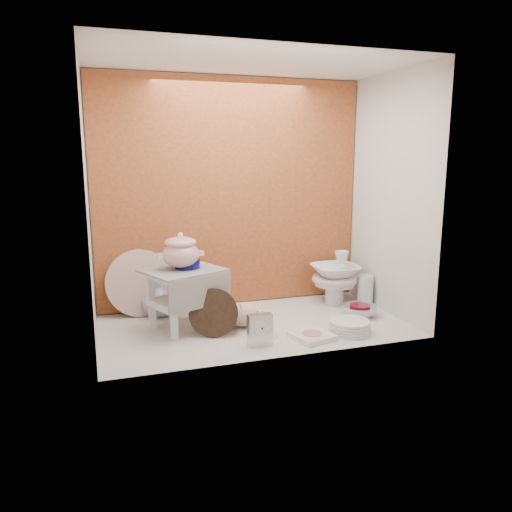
% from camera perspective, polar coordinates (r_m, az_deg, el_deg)
% --- Properties ---
extents(ground, '(1.80, 1.80, 0.00)m').
position_cam_1_polar(ground, '(3.02, -0.25, -7.93)').
color(ground, silver).
rests_on(ground, ground).
extents(niche_shell, '(1.86, 1.03, 1.53)m').
position_cam_1_polar(niche_shell, '(3.02, -1.32, 10.09)').
color(niche_shell, '#AE602B').
rests_on(niche_shell, ground).
extents(step_stool, '(0.52, 0.49, 0.36)m').
position_cam_1_polar(step_stool, '(2.95, -8.30, -4.89)').
color(step_stool, silver).
rests_on(step_stool, ground).
extents(soup_tureen, '(0.33, 0.33, 0.21)m').
position_cam_1_polar(soup_tureen, '(2.89, -8.59, 0.61)').
color(soup_tureen, white).
rests_on(soup_tureen, step_stool).
extents(cobalt_bowl, '(0.16, 0.16, 0.05)m').
position_cam_1_polar(cobalt_bowl, '(2.92, -7.84, -0.85)').
color(cobalt_bowl, '#0B0A50').
rests_on(cobalt_bowl, step_stool).
extents(floral_platter, '(0.43, 0.14, 0.42)m').
position_cam_1_polar(floral_platter, '(3.24, -13.13, -3.01)').
color(floral_platter, silver).
rests_on(floral_platter, ground).
extents(blue_white_vase, '(0.26, 0.26, 0.22)m').
position_cam_1_polar(blue_white_vase, '(3.23, -11.03, -4.81)').
color(blue_white_vase, white).
rests_on(blue_white_vase, ground).
extents(lacquer_tray, '(0.29, 0.15, 0.27)m').
position_cam_1_polar(lacquer_tray, '(2.81, -4.90, -6.50)').
color(lacquer_tray, black).
rests_on(lacquer_tray, ground).
extents(mantel_clock, '(0.14, 0.05, 0.20)m').
position_cam_1_polar(mantel_clock, '(2.69, 0.44, -8.24)').
color(mantel_clock, silver).
rests_on(mantel_clock, ground).
extents(plush_pig, '(0.32, 0.27, 0.16)m').
position_cam_1_polar(plush_pig, '(2.97, -1.58, -6.61)').
color(plush_pig, '#DAAD99').
rests_on(plush_pig, ground).
extents(teacup_saucer, '(0.21, 0.21, 0.01)m').
position_cam_1_polar(teacup_saucer, '(2.86, 0.78, -8.97)').
color(teacup_saucer, white).
rests_on(teacup_saucer, ground).
extents(gold_rim_teacup, '(0.14, 0.14, 0.10)m').
position_cam_1_polar(gold_rim_teacup, '(2.84, 0.78, -7.94)').
color(gold_rim_teacup, white).
rests_on(gold_rim_teacup, teacup_saucer).
extents(lattice_dish, '(0.25, 0.25, 0.03)m').
position_cam_1_polar(lattice_dish, '(2.83, 6.43, -9.08)').
color(lattice_dish, white).
rests_on(lattice_dish, ground).
extents(dinner_plate_stack, '(0.29, 0.29, 0.07)m').
position_cam_1_polar(dinner_plate_stack, '(2.94, 10.64, -7.92)').
color(dinner_plate_stack, white).
rests_on(dinner_plate_stack, ground).
extents(crystal_bowl, '(0.22, 0.22, 0.07)m').
position_cam_1_polar(crystal_bowl, '(3.24, 11.76, -6.16)').
color(crystal_bowl, silver).
rests_on(crystal_bowl, ground).
extents(clear_glass_vase, '(0.12, 0.12, 0.21)m').
position_cam_1_polar(clear_glass_vase, '(3.45, 12.37, -3.89)').
color(clear_glass_vase, silver).
rests_on(clear_glass_vase, ground).
extents(porcelain_tower, '(0.33, 0.33, 0.36)m').
position_cam_1_polar(porcelain_tower, '(3.45, 9.01, -2.41)').
color(porcelain_tower, white).
rests_on(porcelain_tower, ground).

